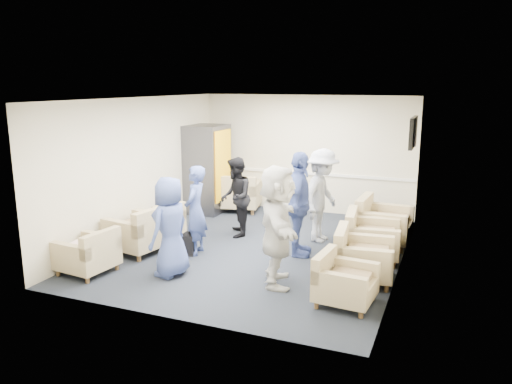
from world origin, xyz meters
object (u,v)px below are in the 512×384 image
at_px(person_back_right, 322,196).
at_px(person_front_right, 278,226).
at_px(armchair_right_far, 381,224).
at_px(person_mid_right, 299,204).
at_px(armchair_corner, 239,195).
at_px(armchair_left_near, 89,255).
at_px(armchair_left_mid, 141,233).
at_px(person_mid_left, 195,210).
at_px(vending_machine, 208,169).
at_px(person_front_left, 170,227).
at_px(armchair_left_far, 161,224).
at_px(armchair_right_midnear, 360,259).
at_px(person_back_left, 236,197).
at_px(armchair_right_midfar, 369,239).
at_px(armchair_right_near, 342,283).

xyz_separation_m(person_back_right, person_front_right, (-0.08, -2.28, 0.02)).
bearing_deg(armchair_right_far, person_mid_right, 136.09).
bearing_deg(person_back_right, armchair_corner, 64.55).
distance_m(armchair_left_near, person_mid_right, 3.54).
xyz_separation_m(armchair_left_mid, person_back_right, (2.80, 1.85, 0.53)).
bearing_deg(armchair_left_near, person_mid_left, 148.94).
xyz_separation_m(vending_machine, person_front_left, (1.29, -3.77, -0.23)).
bearing_deg(armchair_right_far, armchair_left_near, 131.33).
height_order(armchair_left_near, armchair_left_far, armchair_left_near).
relative_size(armchair_left_near, armchair_left_mid, 0.82).
relative_size(person_back_right, person_mid_right, 0.97).
relative_size(armchair_left_near, person_mid_left, 0.54).
xyz_separation_m(armchair_left_mid, person_mid_left, (0.94, 0.31, 0.43)).
xyz_separation_m(armchair_right_midnear, vending_machine, (-4.08, 2.88, 0.67)).
bearing_deg(person_back_right, person_back_left, 107.25).
distance_m(person_back_right, person_front_right, 2.29).
bearing_deg(armchair_corner, vending_machine, 13.65).
relative_size(armchair_left_mid, armchair_left_far, 1.26).
bearing_deg(vending_machine, person_front_left, -71.07).
relative_size(armchair_right_midfar, person_front_right, 0.54).
bearing_deg(person_mid_right, vending_machine, 42.80).
distance_m(armchair_right_midfar, person_front_right, 2.02).
bearing_deg(armchair_right_midnear, vending_machine, 48.47).
xyz_separation_m(person_mid_left, person_mid_right, (1.70, 0.60, 0.13)).
xyz_separation_m(armchair_right_near, armchair_right_far, (0.11, 2.85, 0.08)).
xyz_separation_m(person_back_left, person_mid_right, (1.48, -0.64, 0.13)).
distance_m(person_mid_right, person_front_right, 1.35).
distance_m(armchair_left_mid, armchair_right_midnear, 3.86).
height_order(armchair_right_far, person_mid_left, person_mid_left).
bearing_deg(vending_machine, armchair_left_mid, -85.74).
xyz_separation_m(armchair_right_far, person_front_left, (-2.82, -2.82, 0.41)).
bearing_deg(person_back_right, vending_machine, 75.41).
distance_m(armchair_right_far, person_front_left, 4.01).
bearing_deg(armchair_left_far, armchair_right_near, 73.67).
distance_m(person_front_left, person_front_right, 1.69).
height_order(armchair_right_midnear, armchair_right_far, armchair_right_far).
bearing_deg(armchair_right_near, armchair_corner, 44.15).
bearing_deg(person_mid_left, person_back_left, 159.82).
bearing_deg(person_back_right, armchair_right_near, -152.42).
height_order(armchair_right_midnear, person_mid_right, person_mid_right).
bearing_deg(person_front_right, vending_machine, 20.37).
xyz_separation_m(armchair_right_midfar, person_back_right, (-1.01, 0.67, 0.53)).
height_order(armchair_right_far, vending_machine, vending_machine).
relative_size(person_back_left, person_front_right, 0.86).
height_order(person_back_left, person_mid_right, person_mid_right).
bearing_deg(armchair_left_mid, person_back_right, 133.23).
relative_size(armchair_left_mid, person_mid_left, 0.65).
relative_size(armchair_right_far, person_front_left, 0.62).
relative_size(vending_machine, person_back_left, 1.30).
relative_size(armchair_left_far, person_mid_left, 0.52).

